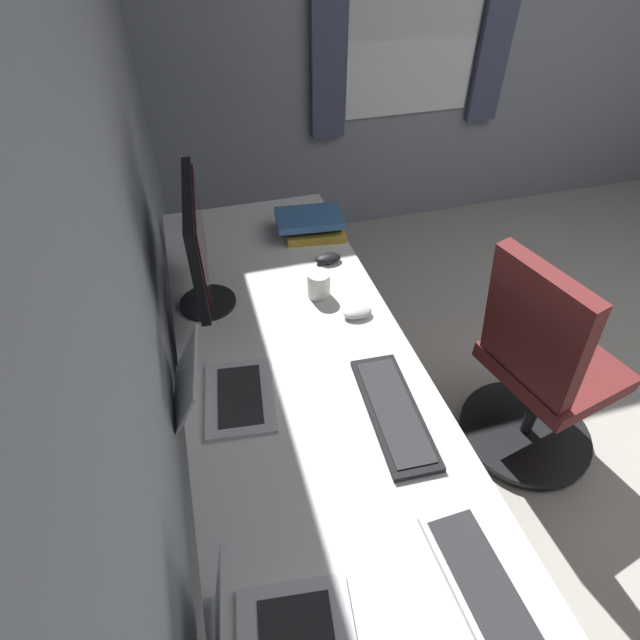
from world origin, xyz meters
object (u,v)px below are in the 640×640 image
(keyboard_main, at_px, (492,600))
(mouse_main, at_px, (328,258))
(drawer_pedestal, at_px, (281,388))
(monitor_primary, at_px, (198,244))
(keyboard_spare, at_px, (394,411))
(mouse_spare, at_px, (357,312))
(book_stack_near, at_px, (311,223))
(coffee_mug, at_px, (319,284))
(laptop_left, at_px, (219,391))
(office_chair, at_px, (539,373))

(keyboard_main, relative_size, mouse_main, 4.07)
(drawer_pedestal, bearing_deg, keyboard_main, -166.65)
(monitor_primary, bearing_deg, keyboard_spare, -145.03)
(mouse_spare, distance_m, book_stack_near, 0.58)
(mouse_main, distance_m, coffee_mug, 0.21)
(book_stack_near, bearing_deg, drawer_pedestal, 152.00)
(laptop_left, relative_size, book_stack_near, 1.04)
(monitor_primary, bearing_deg, drawer_pedestal, -122.41)
(keyboard_main, height_order, book_stack_near, book_stack_near)
(laptop_left, xyz_separation_m, mouse_spare, (0.25, -0.51, -0.03))
(book_stack_near, bearing_deg, keyboard_main, 179.10)
(keyboard_main, distance_m, office_chair, 1.06)
(coffee_mug, bearing_deg, mouse_main, -26.10)
(mouse_main, bearing_deg, monitor_primary, 105.10)
(drawer_pedestal, bearing_deg, laptop_left, 144.25)
(monitor_primary, distance_m, book_stack_near, 0.64)
(mouse_main, relative_size, book_stack_near, 0.34)
(mouse_spare, xyz_separation_m, book_stack_near, (0.58, 0.01, 0.03))
(office_chair, bearing_deg, book_stack_near, 40.73)
(laptop_left, distance_m, coffee_mug, 0.58)
(drawer_pedestal, bearing_deg, office_chair, -107.05)
(keyboard_spare, bearing_deg, book_stack_near, -1.85)
(coffee_mug, bearing_deg, book_stack_near, -11.68)
(drawer_pedestal, bearing_deg, mouse_spare, -105.21)
(office_chair, bearing_deg, keyboard_spare, 106.61)
(monitor_primary, distance_m, keyboard_main, 1.27)
(monitor_primary, relative_size, mouse_spare, 4.80)
(laptop_left, xyz_separation_m, coffee_mug, (0.40, -0.41, 0.00))
(drawer_pedestal, relative_size, mouse_main, 6.68)
(drawer_pedestal, relative_size, book_stack_near, 2.26)
(keyboard_spare, height_order, book_stack_near, book_stack_near)
(office_chair, bearing_deg, mouse_spare, 72.20)
(mouse_spare, height_order, book_stack_near, book_stack_near)
(coffee_mug, xyz_separation_m, office_chair, (-0.37, -0.77, -0.32))
(monitor_primary, distance_m, office_chair, 1.35)
(drawer_pedestal, height_order, coffee_mug, coffee_mug)
(monitor_primary, distance_m, laptop_left, 0.51)
(keyboard_main, xyz_separation_m, mouse_spare, (0.95, -0.03, 0.01))
(monitor_primary, height_order, laptop_left, monitor_primary)
(keyboard_main, bearing_deg, mouse_main, -1.30)
(office_chair, bearing_deg, laptop_left, 91.55)
(office_chair, bearing_deg, keyboard_main, 135.97)
(laptop_left, bearing_deg, office_chair, -88.45)
(drawer_pedestal, xyz_separation_m, keyboard_main, (-1.03, -0.24, 0.39))
(keyboard_spare, bearing_deg, monitor_primary, 34.97)
(keyboard_spare, bearing_deg, mouse_main, -2.79)
(keyboard_spare, relative_size, book_stack_near, 1.39)
(monitor_primary, relative_size, keyboard_spare, 1.17)
(mouse_main, relative_size, coffee_mug, 0.84)
(monitor_primary, relative_size, laptop_left, 1.56)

